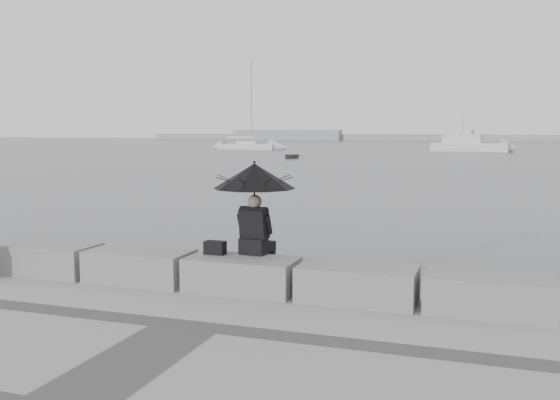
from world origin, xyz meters
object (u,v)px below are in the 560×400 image
at_px(sailboat_left, 248,146).
at_px(motor_cruiser, 470,145).
at_px(seated_person, 254,186).
at_px(dinghy, 291,156).

bearing_deg(sailboat_left, motor_cruiser, 8.28).
distance_m(seated_person, motor_cruiser, 76.87).
relative_size(seated_person, sailboat_left, 0.11).
xyz_separation_m(seated_person, sailboat_left, (-30.05, 74.60, -1.50)).
relative_size(sailboat_left, motor_cruiser, 1.26).
height_order(motor_cruiser, dinghy, motor_cruiser).
bearing_deg(motor_cruiser, seated_person, -79.53).
xyz_separation_m(seated_person, motor_cruiser, (0.34, 76.86, -1.12)).
relative_size(seated_person, dinghy, 0.48).
distance_m(seated_person, sailboat_left, 80.44).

